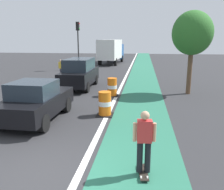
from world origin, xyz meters
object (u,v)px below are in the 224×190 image
at_px(skateboarder_on_lane, 144,141).
at_px(traffic_light_corner, 78,37).
at_px(delivery_truck_down_block, 111,50).
at_px(traffic_barrel_mid, 112,87).
at_px(pedestrian_crossing, 61,68).
at_px(parked_sedan_nearest, 36,101).
at_px(street_tree_sidewalk, 192,34).
at_px(traffic_barrel_front, 105,104).
at_px(parked_suv_second, 80,73).

distance_m(skateboarder_on_lane, traffic_light_corner, 21.41).
xyz_separation_m(skateboarder_on_lane, delivery_truck_down_block, (-4.47, 27.02, 0.94)).
xyz_separation_m(traffic_barrel_mid, pedestrian_crossing, (-5.27, 5.96, 0.33)).
relative_size(skateboarder_on_lane, parked_sedan_nearest, 0.41).
bearing_deg(street_tree_sidewalk, traffic_barrel_mid, -165.45).
bearing_deg(street_tree_sidewalk, traffic_barrel_front, -132.18).
distance_m(parked_sedan_nearest, delivery_truck_down_block, 23.44).
distance_m(parked_suv_second, traffic_barrel_mid, 3.38).
distance_m(traffic_light_corner, pedestrian_crossing, 6.29).
xyz_separation_m(skateboarder_on_lane, parked_suv_second, (-4.46, 10.49, 0.12)).
bearing_deg(traffic_light_corner, parked_suv_second, -74.42).
height_order(parked_sedan_nearest, delivery_truck_down_block, delivery_truck_down_block).
distance_m(traffic_barrel_mid, pedestrian_crossing, 7.96).
height_order(parked_sedan_nearest, parked_suv_second, parked_suv_second).
bearing_deg(pedestrian_crossing, street_tree_sidewalk, -25.61).
xyz_separation_m(traffic_barrel_front, pedestrian_crossing, (-5.43, 9.70, 0.33)).
relative_size(parked_sedan_nearest, traffic_barrel_mid, 3.80).
height_order(skateboarder_on_lane, parked_sedan_nearest, parked_sedan_nearest).
bearing_deg(parked_sedan_nearest, delivery_truck_down_block, 90.00).
bearing_deg(street_tree_sidewalk, pedestrian_crossing, 154.39).
bearing_deg(parked_sedan_nearest, traffic_barrel_mid, 61.51).
height_order(parked_sedan_nearest, street_tree_sidewalk, street_tree_sidewalk).
xyz_separation_m(traffic_barrel_front, street_tree_sidewalk, (4.49, 4.95, 3.14)).
xyz_separation_m(traffic_barrel_front, delivery_truck_down_block, (-2.74, 22.41, 1.31)).
bearing_deg(traffic_barrel_mid, parked_sedan_nearest, -118.49).
height_order(traffic_barrel_mid, street_tree_sidewalk, street_tree_sidewalk).
bearing_deg(skateboarder_on_lane, street_tree_sidewalk, 73.94).
xyz_separation_m(traffic_barrel_front, traffic_light_corner, (-5.39, 15.42, 2.97)).
bearing_deg(street_tree_sidewalk, parked_suv_second, 172.65).
bearing_deg(skateboarder_on_lane, delivery_truck_down_block, 99.40).
relative_size(traffic_barrel_front, traffic_light_corner, 0.21).
xyz_separation_m(parked_sedan_nearest, traffic_barrel_mid, (2.58, 4.75, -0.30)).
bearing_deg(pedestrian_crossing, parked_sedan_nearest, -75.89).
bearing_deg(traffic_barrel_mid, delivery_truck_down_block, 97.86).
bearing_deg(skateboarder_on_lane, traffic_light_corner, 109.57).
bearing_deg(traffic_barrel_mid, traffic_light_corner, 114.11).
height_order(traffic_barrel_front, traffic_barrel_mid, same).
bearing_deg(parked_suv_second, parked_sedan_nearest, -90.12).
xyz_separation_m(parked_suv_second, pedestrian_crossing, (-2.71, 3.82, -0.17)).
height_order(skateboarder_on_lane, street_tree_sidewalk, street_tree_sidewalk).
relative_size(skateboarder_on_lane, traffic_barrel_mid, 1.55).
height_order(traffic_barrel_front, street_tree_sidewalk, street_tree_sidewalk).
bearing_deg(traffic_light_corner, traffic_barrel_front, -70.74).
distance_m(skateboarder_on_lane, traffic_barrel_front, 4.94).
bearing_deg(street_tree_sidewalk, traffic_light_corner, 133.32).
bearing_deg(delivery_truck_down_block, traffic_barrel_mid, -82.14).
height_order(parked_suv_second, traffic_barrel_front, parked_suv_second).
height_order(traffic_barrel_mid, pedestrian_crossing, pedestrian_crossing).
xyz_separation_m(parked_suv_second, traffic_barrel_front, (2.73, -5.88, -0.50)).
xyz_separation_m(skateboarder_on_lane, parked_sedan_nearest, (-4.47, 3.60, -0.08)).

